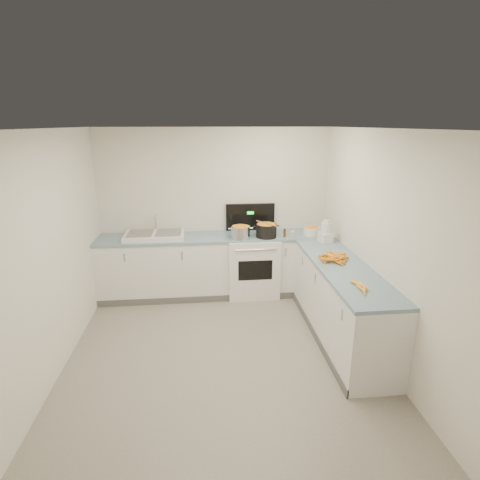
{
  "coord_description": "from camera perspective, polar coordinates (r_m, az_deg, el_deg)",
  "views": [
    {
      "loc": [
        -0.19,
        -3.67,
        2.55
      ],
      "look_at": [
        0.3,
        1.1,
        1.05
      ],
      "focal_mm": 28.0,
      "sensor_mm": 36.0,
      "label": 1
    }
  ],
  "objects": [
    {
      "name": "wall_back",
      "position": [
        5.82,
        -3.85,
        4.42
      ],
      "size": [
        3.5,
        0.0,
        2.5
      ],
      "primitive_type": null,
      "rotation": [
        1.57,
        0.0,
        0.0
      ],
      "color": "silver",
      "rests_on": "ground"
    },
    {
      "name": "counter_right",
      "position": [
        4.77,
        15.08,
        -9.12
      ],
      "size": [
        0.62,
        2.2,
        0.94
      ],
      "color": "white",
      "rests_on": "ground"
    },
    {
      "name": "peelings",
      "position": [
        5.65,
        -14.65,
        1.06
      ],
      "size": [
        0.2,
        0.27,
        0.01
      ],
      "color": "tan",
      "rests_on": "sink"
    },
    {
      "name": "food_processor",
      "position": [
        5.4,
        12.92,
        1.1
      ],
      "size": [
        0.18,
        0.21,
        0.32
      ],
      "color": "white",
      "rests_on": "counter_right"
    },
    {
      "name": "sink",
      "position": [
        5.64,
        -12.86,
        0.74
      ],
      "size": [
        0.86,
        0.52,
        0.31
      ],
      "color": "white",
      "rests_on": "counter_back"
    },
    {
      "name": "counter_back",
      "position": [
        5.76,
        -3.58,
        -3.82
      ],
      "size": [
        3.5,
        0.62,
        0.94
      ],
      "color": "white",
      "rests_on": "ground"
    },
    {
      "name": "steel_pot",
      "position": [
        5.44,
        0.08,
        1.07
      ],
      "size": [
        0.33,
        0.33,
        0.2
      ],
      "primitive_type": "cylinder",
      "rotation": [
        0.0,
        0.0,
        -0.24
      ],
      "color": "silver",
      "rests_on": "stove"
    },
    {
      "name": "floor",
      "position": [
        4.47,
        -2.51,
        -17.41
      ],
      "size": [
        3.5,
        4.0,
        0.0
      ],
      "primitive_type": null,
      "color": "gray",
      "rests_on": "ground"
    },
    {
      "name": "wall_front",
      "position": [
        2.12,
        0.45,
        -20.35
      ],
      "size": [
        3.5,
        0.0,
        2.5
      ],
      "primitive_type": null,
      "rotation": [
        -1.57,
        0.0,
        0.0
      ],
      "color": "silver",
      "rests_on": "ground"
    },
    {
      "name": "wall_left",
      "position": [
        4.19,
        -27.4,
        -2.7
      ],
      "size": [
        0.0,
        4.0,
        2.5
      ],
      "primitive_type": null,
      "rotation": [
        1.57,
        0.0,
        1.57
      ],
      "color": "silver",
      "rests_on": "ground"
    },
    {
      "name": "spice_jar",
      "position": [
        5.56,
        7.99,
        0.79
      ],
      "size": [
        0.05,
        0.05,
        0.08
      ],
      "primitive_type": "cylinder",
      "color": "#E5B266",
      "rests_on": "counter_back"
    },
    {
      "name": "peeled_carrots",
      "position": [
        4.01,
        18.09,
        -6.91
      ],
      "size": [
        0.13,
        0.36,
        0.04
      ],
      "color": "#FF9D26",
      "rests_on": "counter_right"
    },
    {
      "name": "wooden_spoon",
      "position": [
        5.49,
        4.04,
        2.53
      ],
      "size": [
        0.26,
        0.36,
        0.02
      ],
      "primitive_type": "cylinder",
      "rotation": [
        1.57,
        0.0,
        0.6
      ],
      "color": "#AD7A47",
      "rests_on": "black_pot"
    },
    {
      "name": "ceiling",
      "position": [
        3.67,
        -3.04,
        16.59
      ],
      "size": [
        3.5,
        4.0,
        0.0
      ],
      "primitive_type": null,
      "rotation": [
        3.14,
        0.0,
        0.0
      ],
      "color": "silver",
      "rests_on": "ground"
    },
    {
      "name": "mixing_bowl",
      "position": [
        5.74,
        10.85,
        1.36
      ],
      "size": [
        0.33,
        0.33,
        0.12
      ],
      "primitive_type": "cylinder",
      "rotation": [
        0.0,
        0.0,
        0.42
      ],
      "color": "white",
      "rests_on": "counter_back"
    },
    {
      "name": "black_pot",
      "position": [
        5.52,
        4.02,
        1.34
      ],
      "size": [
        0.38,
        0.38,
        0.22
      ],
      "primitive_type": "cylinder",
      "rotation": [
        0.0,
        0.0,
        0.33
      ],
      "color": "black",
      "rests_on": "stove"
    },
    {
      "name": "stove",
      "position": [
        5.79,
        1.88,
        -3.65
      ],
      "size": [
        0.76,
        0.65,
        1.36
      ],
      "color": "white",
      "rests_on": "ground"
    },
    {
      "name": "wall_right",
      "position": [
        4.35,
        20.96,
        -1.21
      ],
      "size": [
        0.0,
        4.0,
        2.5
      ],
      "primitive_type": null,
      "rotation": [
        1.57,
        0.0,
        -1.57
      ],
      "color": "silver",
      "rests_on": "ground"
    },
    {
      "name": "extract_bottle",
      "position": [
        5.57,
        6.82,
        0.97
      ],
      "size": [
        0.04,
        0.04,
        0.1
      ],
      "primitive_type": "cylinder",
      "color": "#593319",
      "rests_on": "counter_back"
    },
    {
      "name": "carrot_pile",
      "position": [
        4.73,
        14.11,
        -2.61
      ],
      "size": [
        0.4,
        0.48,
        0.08
      ],
      "color": "orange",
      "rests_on": "counter_right"
    }
  ]
}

